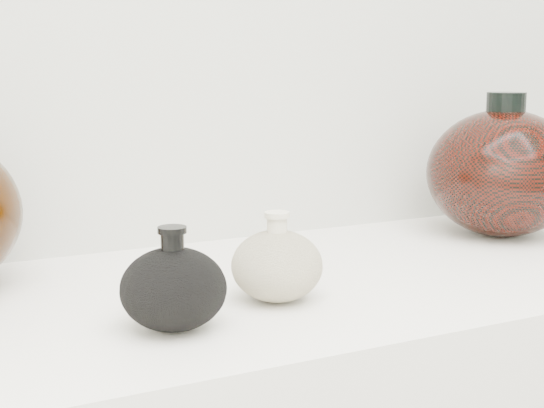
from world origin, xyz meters
name	(u,v)px	position (x,y,z in m)	size (l,w,h in m)	color
black_gourd_vase	(173,288)	(-0.11, 0.84, 0.94)	(0.13, 0.13, 0.11)	black
cream_gourd_vase	(277,265)	(0.03, 0.88, 0.94)	(0.11, 0.11, 0.11)	beige
right_round_pot	(502,172)	(0.51, 1.03, 1.00)	(0.30, 0.30, 0.23)	black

